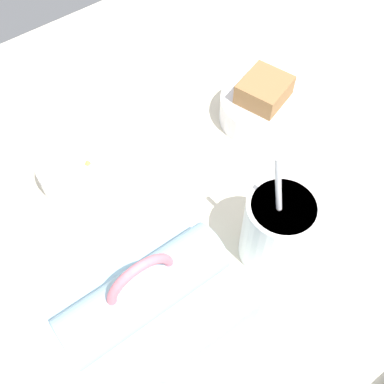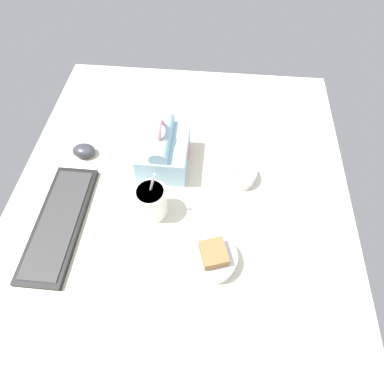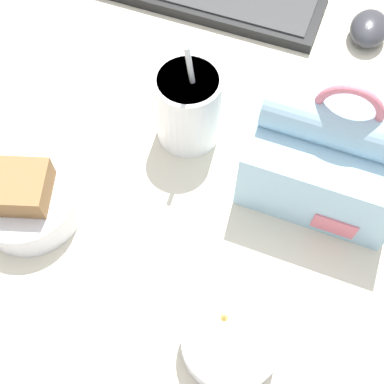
# 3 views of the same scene
# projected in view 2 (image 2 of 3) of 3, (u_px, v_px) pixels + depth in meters

# --- Properties ---
(desk_surface) EXTENTS (1.40, 1.10, 0.02)m
(desk_surface) POSITION_uv_depth(u_px,v_px,m) (179.00, 211.00, 0.96)
(desk_surface) COLOR beige
(desk_surface) RESTS_ON ground
(keyboard) EXTENTS (0.40, 0.14, 0.02)m
(keyboard) POSITION_uv_depth(u_px,v_px,m) (60.00, 222.00, 0.91)
(keyboard) COLOR black
(keyboard) RESTS_ON desk_surface
(lunch_bag) EXTENTS (0.20, 0.16, 0.19)m
(lunch_bag) POSITION_uv_depth(u_px,v_px,m) (164.00, 150.00, 0.99)
(lunch_bag) COLOR #9EC6DB
(lunch_bag) RESTS_ON desk_surface
(soup_cup) EXTENTS (0.09, 0.09, 0.19)m
(soup_cup) POSITION_uv_depth(u_px,v_px,m) (152.00, 201.00, 0.89)
(soup_cup) COLOR white
(soup_cup) RESTS_ON desk_surface
(bento_bowl_sandwich) EXTENTS (0.13, 0.13, 0.08)m
(bento_bowl_sandwich) POSITION_uv_depth(u_px,v_px,m) (213.00, 258.00, 0.83)
(bento_bowl_sandwich) COLOR silver
(bento_bowl_sandwich) RESTS_ON desk_surface
(bento_bowl_snacks) EXTENTS (0.11, 0.11, 0.05)m
(bento_bowl_snacks) POSITION_uv_depth(u_px,v_px,m) (239.00, 174.00, 0.99)
(bento_bowl_snacks) COLOR silver
(bento_bowl_snacks) RESTS_ON desk_surface
(computer_mouse) EXTENTS (0.06, 0.08, 0.04)m
(computer_mouse) POSITION_uv_depth(u_px,v_px,m) (84.00, 151.00, 1.05)
(computer_mouse) COLOR #333338
(computer_mouse) RESTS_ON desk_surface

